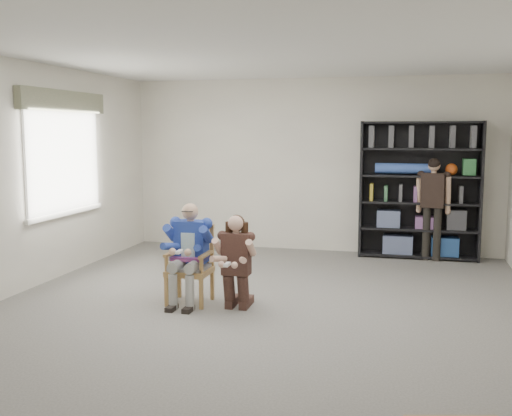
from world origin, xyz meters
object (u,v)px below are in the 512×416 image
(standing_man, at_px, (433,209))
(seated_man, at_px, (189,253))
(armchair, at_px, (190,265))
(bookshelf, at_px, (420,190))
(kneeling_woman, at_px, (236,263))

(standing_man, bearing_deg, seated_man, -120.28)
(armchair, distance_m, bookshelf, 4.14)
(kneeling_woman, height_order, bookshelf, bookshelf)
(kneeling_woman, xyz_separation_m, bookshelf, (1.96, 3.32, 0.52))
(seated_man, bearing_deg, standing_man, 47.69)
(kneeling_woman, bearing_deg, armchair, 167.84)
(seated_man, distance_m, standing_man, 4.11)
(bookshelf, bearing_deg, standing_man, -36.38)
(seated_man, distance_m, bookshelf, 4.12)
(armchair, bearing_deg, bookshelf, 51.09)
(armchair, xyz_separation_m, seated_man, (0.00, 0.00, 0.13))
(seated_man, height_order, kneeling_woman, seated_man)
(kneeling_woman, relative_size, standing_man, 0.68)
(bookshelf, bearing_deg, kneeling_woman, -120.57)
(armchair, relative_size, bookshelf, 0.42)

